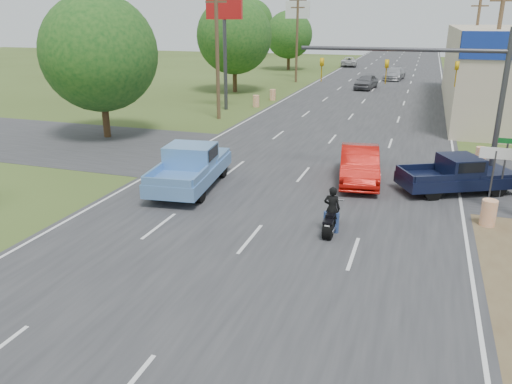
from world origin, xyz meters
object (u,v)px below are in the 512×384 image
(red_convertible, at_px, (359,165))
(navy_pickup, at_px, (459,174))
(distant_car_grey, at_px, (366,82))
(motorcycle, at_px, (331,221))
(blue_pickup, at_px, (191,166))
(distant_car_silver, at_px, (394,74))
(rider, at_px, (332,211))
(distant_car_white, at_px, (349,62))

(red_convertible, distance_m, navy_pickup, 4.39)
(navy_pickup, height_order, distant_car_grey, navy_pickup)
(motorcycle, xyz_separation_m, navy_pickup, (4.54, 6.21, 0.36))
(blue_pickup, xyz_separation_m, distant_car_grey, (3.60, 35.90, -0.21))
(red_convertible, xyz_separation_m, distant_car_silver, (-1.24, 42.40, -0.08))
(red_convertible, distance_m, distant_car_silver, 42.42)
(blue_pickup, height_order, distant_car_grey, blue_pickup)
(motorcycle, height_order, rider, rider)
(rider, distance_m, distant_car_white, 65.45)
(red_convertible, height_order, motorcycle, red_convertible)
(red_convertible, bearing_deg, navy_pickup, -9.78)
(rider, xyz_separation_m, blue_pickup, (-7.00, 3.13, 0.17))
(motorcycle, relative_size, rider, 1.26)
(red_convertible, bearing_deg, distant_car_white, 90.65)
(rider, relative_size, navy_pickup, 0.31)
(rider, distance_m, navy_pickup, 7.65)
(motorcycle, xyz_separation_m, distant_car_grey, (-3.40, 39.08, 0.31))
(red_convertible, height_order, blue_pickup, blue_pickup)
(distant_car_grey, relative_size, distant_car_silver, 0.90)
(blue_pickup, distance_m, distant_car_silver, 45.93)
(red_convertible, relative_size, blue_pickup, 0.81)
(distant_car_silver, relative_size, distant_car_white, 0.98)
(motorcycle, distance_m, navy_pickup, 7.70)
(rider, distance_m, distant_car_silver, 48.69)
(motorcycle, height_order, navy_pickup, navy_pickup)
(rider, distance_m, blue_pickup, 7.67)
(rider, bearing_deg, motorcycle, 90.00)
(red_convertible, xyz_separation_m, distant_car_white, (-9.22, 58.54, -0.10))
(red_convertible, height_order, navy_pickup, navy_pickup)
(motorcycle, bearing_deg, distant_car_grey, 95.12)
(blue_pickup, bearing_deg, distant_car_grey, 77.36)
(red_convertible, relative_size, navy_pickup, 0.94)
(blue_pickup, distance_m, navy_pickup, 11.93)
(distant_car_grey, bearing_deg, blue_pickup, -88.68)
(navy_pickup, bearing_deg, distant_car_grey, 166.35)
(motorcycle, relative_size, navy_pickup, 0.39)
(distant_car_grey, xyz_separation_m, distant_car_white, (-5.67, 25.78, -0.06))
(rider, xyz_separation_m, distant_car_silver, (-1.09, 48.68, -0.08))
(red_convertible, bearing_deg, rider, -99.66)
(navy_pickup, xyz_separation_m, distant_car_grey, (-7.94, 32.87, -0.05))
(blue_pickup, height_order, navy_pickup, blue_pickup)
(distant_car_white, bearing_deg, distant_car_silver, 110.57)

